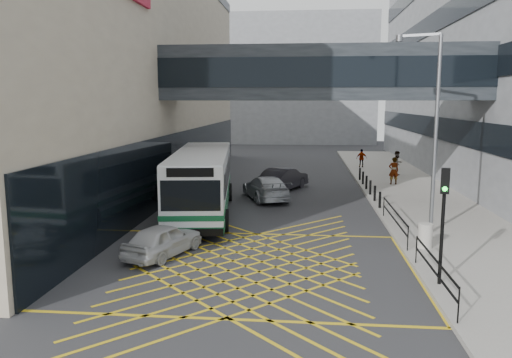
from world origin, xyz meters
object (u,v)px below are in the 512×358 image
(bus, at_px, (202,180))
(pedestrian_b, at_px, (397,163))
(litter_bin, at_px, (425,236))
(pedestrian_a, at_px, (394,171))
(traffic_light, at_px, (443,210))
(car_white, at_px, (163,239))
(car_silver, at_px, (266,187))
(pedestrian_c, at_px, (362,158))
(car_dark, at_px, (283,179))
(street_lamp, at_px, (432,121))

(bus, height_order, pedestrian_b, bus)
(litter_bin, height_order, pedestrian_a, pedestrian_a)
(bus, distance_m, traffic_light, 14.10)
(car_white, height_order, litter_bin, car_white)
(car_white, distance_m, car_silver, 12.04)
(bus, xyz_separation_m, pedestrian_a, (11.70, 9.69, -0.68))
(pedestrian_c, bearing_deg, litter_bin, 86.55)
(car_dark, height_order, street_lamp, street_lamp)
(car_dark, distance_m, traffic_light, 18.69)
(street_lamp, xyz_separation_m, pedestrian_b, (1.87, 17.56, -3.97))
(car_dark, xyz_separation_m, traffic_light, (5.69, -17.71, 1.84))
(car_silver, xyz_separation_m, street_lamp, (7.77, -7.59, 4.31))
(car_dark, distance_m, pedestrian_a, 7.97)
(car_white, height_order, car_dark, car_dark)
(car_dark, height_order, pedestrian_c, pedestrian_c)
(car_silver, relative_size, traffic_light, 1.31)
(pedestrian_a, height_order, pedestrian_c, pedestrian_a)
(pedestrian_a, bearing_deg, street_lamp, 82.51)
(car_white, relative_size, litter_bin, 4.16)
(car_dark, height_order, litter_bin, car_dark)
(street_lamp, bearing_deg, car_white, -138.70)
(car_white, xyz_separation_m, car_dark, (4.04, 15.07, 0.12))
(traffic_light, relative_size, pedestrian_a, 1.97)
(litter_bin, bearing_deg, car_silver, 125.27)
(car_white, height_order, traffic_light, traffic_light)
(litter_bin, relative_size, pedestrian_b, 0.51)
(bus, xyz_separation_m, street_lamp, (10.87, -3.49, 3.29))
(bus, relative_size, car_white, 2.99)
(litter_bin, bearing_deg, car_dark, 114.64)
(car_white, bearing_deg, pedestrian_c, -91.03)
(pedestrian_b, bearing_deg, traffic_light, -129.77)
(car_dark, relative_size, street_lamp, 0.57)
(litter_bin, height_order, pedestrian_b, pedestrian_b)
(car_silver, bearing_deg, pedestrian_a, -167.01)
(pedestrian_b, bearing_deg, street_lamp, -128.76)
(pedestrian_c, bearing_deg, pedestrian_b, 112.06)
(litter_bin, bearing_deg, pedestrian_a, 84.68)
(car_dark, distance_m, pedestrian_b, 10.89)
(litter_bin, bearing_deg, traffic_light, -96.97)
(car_silver, distance_m, pedestrian_b, 13.87)
(car_white, xyz_separation_m, street_lamp, (10.88, 4.04, 4.44))
(car_silver, xyz_separation_m, pedestrian_c, (7.41, 14.78, 0.19))
(traffic_light, distance_m, pedestrian_c, 29.10)
(litter_bin, bearing_deg, pedestrian_c, 89.37)
(car_dark, distance_m, litter_bin, 14.89)
(bus, height_order, car_white, bus)
(traffic_light, bearing_deg, bus, 147.80)
(bus, relative_size, pedestrian_c, 7.59)
(litter_bin, bearing_deg, street_lamp, 75.77)
(street_lamp, xyz_separation_m, pedestrian_a, (0.83, 13.18, -3.97))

